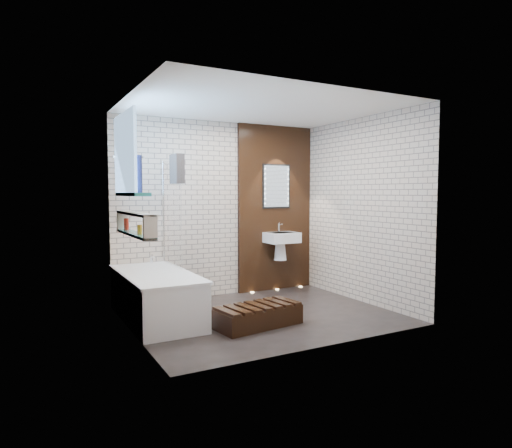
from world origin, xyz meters
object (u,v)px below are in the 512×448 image
bath_screen (172,213)px  washbasin (281,241)px  led_mirror (276,186)px  walnut_step (258,316)px  bathtub (156,296)px

bath_screen → washbasin: size_ratio=2.41×
washbasin → led_mirror: bearing=90.0°
bath_screen → walnut_step: 1.83m
bathtub → washbasin: (2.17, 0.62, 0.50)m
bathtub → led_mirror: 2.68m
bath_screen → walnut_step: (0.61, -1.26, -1.17)m
washbasin → led_mirror: (0.00, 0.16, 0.86)m
bathtub → walnut_step: 1.28m
bathtub → bath_screen: 1.14m
bath_screen → walnut_step: size_ratio=1.39×
bathtub → led_mirror: size_ratio=2.49×
washbasin → walnut_step: washbasin is taller
bath_screen → led_mirror: size_ratio=2.00×
bath_screen → washbasin: bath_screen is taller
led_mirror → walnut_step: size_ratio=0.70×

